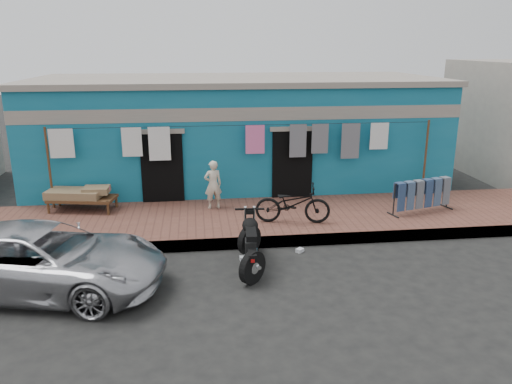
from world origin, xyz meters
name	(u,v)px	position (x,y,z in m)	size (l,w,h in m)	color
ground	(269,279)	(0.00, 0.00, 0.00)	(80.00, 80.00, 0.00)	black
sidewalk	(251,220)	(0.00, 3.00, 0.12)	(28.00, 3.00, 0.25)	brown
curb	(258,242)	(0.00, 1.55, 0.12)	(28.00, 0.10, 0.25)	gray
building	(237,131)	(0.00, 6.99, 1.69)	(12.20, 5.20, 3.36)	#126585
clothesline	(244,145)	(-0.05, 4.25, 1.79)	(10.06, 0.06, 2.10)	brown
car	(43,258)	(-4.08, 0.05, 0.63)	(2.02, 4.45, 1.25)	silver
seated_person	(213,185)	(-0.89, 3.73, 0.88)	(0.45, 0.30, 1.25)	beige
bicycle	(293,200)	(0.92, 2.41, 0.81)	(0.61, 1.74, 1.13)	black
motorcycle	(251,242)	(-0.28, 0.54, 0.55)	(0.72, 1.74, 1.10)	black
charpoy	(82,199)	(-4.20, 3.95, 0.54)	(1.84, 1.12, 0.58)	brown
jeans_rack	(422,195)	(4.29, 2.80, 0.68)	(1.81, 0.83, 0.85)	black
litter_a	(244,258)	(-0.38, 0.94, 0.04)	(0.17, 0.13, 0.08)	silver
litter_b	(300,250)	(0.85, 1.20, 0.04)	(0.16, 0.12, 0.08)	silver
litter_c	(250,256)	(-0.25, 1.03, 0.05)	(0.23, 0.18, 0.09)	silver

